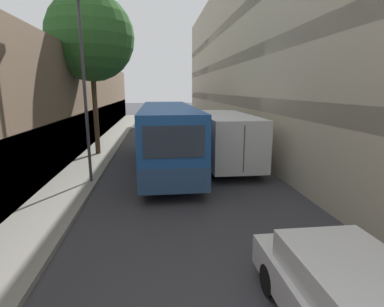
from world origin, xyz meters
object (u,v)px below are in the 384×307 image
(bus, at_px, (168,135))
(box_truck, at_px, (221,134))
(street_lamp, at_px, (82,55))
(street_tree_left, at_px, (90,37))
(car_hatchback, at_px, (351,301))

(bus, relative_size, box_truck, 1.23)
(street_lamp, xyz_separation_m, street_tree_left, (-0.72, 5.58, 1.52))
(car_hatchback, relative_size, bus, 0.37)
(car_hatchback, height_order, street_lamp, street_lamp)
(street_lamp, bearing_deg, bus, 38.14)
(bus, height_order, street_lamp, street_lamp)
(bus, bearing_deg, street_tree_left, 143.59)
(car_hatchback, xyz_separation_m, street_tree_left, (-6.41, 14.25, 6.00))
(box_truck, bearing_deg, bus, -164.52)
(car_hatchback, bearing_deg, street_lamp, 123.27)
(bus, bearing_deg, box_truck, 15.48)
(bus, bearing_deg, street_lamp, -141.86)
(bus, distance_m, box_truck, 3.04)
(box_truck, relative_size, street_tree_left, 0.99)
(box_truck, bearing_deg, car_hatchback, -92.61)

